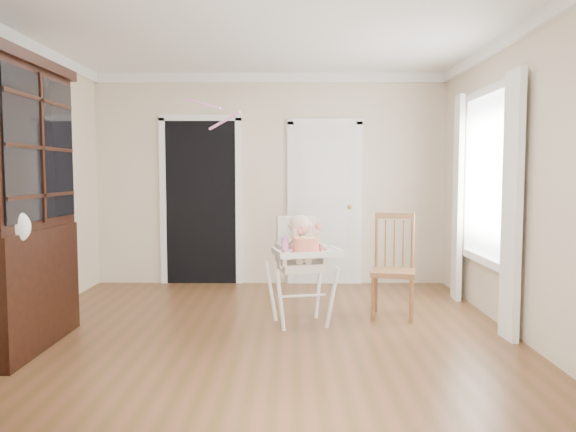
{
  "coord_description": "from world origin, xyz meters",
  "views": [
    {
      "loc": [
        0.28,
        -4.75,
        1.43
      ],
      "look_at": [
        0.24,
        0.39,
        1.04
      ],
      "focal_mm": 35.0,
      "sensor_mm": 36.0,
      "label": 1
    }
  ],
  "objects_px": {
    "high_chair": "(301,257)",
    "dining_chair": "(393,269)",
    "cake": "(307,245)",
    "sippy_cup": "(285,244)",
    "china_cabinet": "(12,205)"
  },
  "relations": [
    {
      "from": "sippy_cup",
      "to": "china_cabinet",
      "type": "relative_size",
      "value": 0.07
    },
    {
      "from": "cake",
      "to": "china_cabinet",
      "type": "bearing_deg",
      "value": -169.27
    },
    {
      "from": "cake",
      "to": "china_cabinet",
      "type": "distance_m",
      "value": 2.47
    },
    {
      "from": "high_chair",
      "to": "dining_chair",
      "type": "xyz_separation_m",
      "value": [
        0.93,
        0.29,
        -0.16
      ]
    },
    {
      "from": "dining_chair",
      "to": "sippy_cup",
      "type": "bearing_deg",
      "value": -142.84
    },
    {
      "from": "cake",
      "to": "sippy_cup",
      "type": "relative_size",
      "value": 1.77
    },
    {
      "from": "cake",
      "to": "sippy_cup",
      "type": "bearing_deg",
      "value": 154.1
    },
    {
      "from": "sippy_cup",
      "to": "high_chair",
      "type": "bearing_deg",
      "value": 52.08
    },
    {
      "from": "cake",
      "to": "dining_chair",
      "type": "bearing_deg",
      "value": 33.1
    },
    {
      "from": "high_chair",
      "to": "sippy_cup",
      "type": "distance_m",
      "value": 0.28
    },
    {
      "from": "high_chair",
      "to": "china_cabinet",
      "type": "bearing_deg",
      "value": -176.02
    },
    {
      "from": "dining_chair",
      "to": "high_chair",
      "type": "bearing_deg",
      "value": -149.4
    },
    {
      "from": "high_chair",
      "to": "china_cabinet",
      "type": "xyz_separation_m",
      "value": [
        -2.35,
        -0.73,
        0.53
      ]
    },
    {
      "from": "sippy_cup",
      "to": "dining_chair",
      "type": "distance_m",
      "value": 1.22
    },
    {
      "from": "high_chair",
      "to": "dining_chair",
      "type": "bearing_deg",
      "value": 4.19
    }
  ]
}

